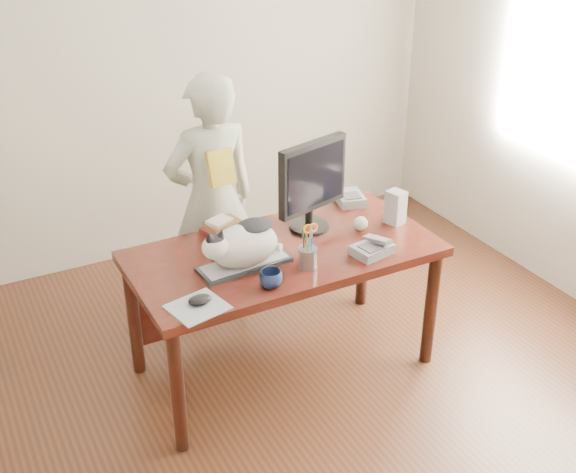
# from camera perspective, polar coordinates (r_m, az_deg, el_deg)

# --- Properties ---
(room) EXTENTS (4.50, 4.50, 4.50)m
(room) POSITION_cam_1_polar(r_m,az_deg,el_deg) (3.02, 4.90, 4.04)
(room) COLOR black
(room) RESTS_ON ground
(desk) EXTENTS (1.60, 0.80, 0.75)m
(desk) POSITION_cam_1_polar(r_m,az_deg,el_deg) (3.89, -0.89, -2.43)
(desk) COLOR black
(desk) RESTS_ON ground
(keyboard) EXTENTS (0.48, 0.21, 0.03)m
(keyboard) POSITION_cam_1_polar(r_m,az_deg,el_deg) (3.60, -3.45, -2.20)
(keyboard) COLOR black
(keyboard) RESTS_ON desk
(cat) EXTENTS (0.46, 0.26, 0.26)m
(cat) POSITION_cam_1_polar(r_m,az_deg,el_deg) (3.54, -3.70, -0.60)
(cat) COLOR silver
(cat) RESTS_ON keyboard
(monitor) EXTENTS (0.45, 0.27, 0.51)m
(monitor) POSITION_cam_1_polar(r_m,az_deg,el_deg) (3.84, 1.93, 4.39)
(monitor) COLOR black
(monitor) RESTS_ON desk
(pen_cup) EXTENTS (0.10, 0.10, 0.24)m
(pen_cup) POSITION_cam_1_polar(r_m,az_deg,el_deg) (3.57, 1.57, -1.50)
(pen_cup) COLOR gray
(pen_cup) RESTS_ON desk
(mousepad) EXTENTS (0.28, 0.27, 0.01)m
(mousepad) POSITION_cam_1_polar(r_m,az_deg,el_deg) (3.32, -7.15, -5.55)
(mousepad) COLOR #9EA2A9
(mousepad) RESTS_ON desk
(mouse) EXTENTS (0.12, 0.09, 0.04)m
(mouse) POSITION_cam_1_polar(r_m,az_deg,el_deg) (3.32, -6.98, -4.98)
(mouse) COLOR black
(mouse) RESTS_ON mousepad
(coffee_mug) EXTENTS (0.15, 0.15, 0.09)m
(coffee_mug) POSITION_cam_1_polar(r_m,az_deg,el_deg) (3.42, -1.36, -3.38)
(coffee_mug) COLOR #0C1633
(coffee_mug) RESTS_ON desk
(phone) EXTENTS (0.22, 0.19, 0.09)m
(phone) POSITION_cam_1_polar(r_m,az_deg,el_deg) (3.73, 6.70, -0.94)
(phone) COLOR slate
(phone) RESTS_ON desk
(speaker) EXTENTS (0.11, 0.12, 0.19)m
(speaker) POSITION_cam_1_polar(r_m,az_deg,el_deg) (4.03, 8.49, 2.30)
(speaker) COLOR #A5A5A7
(speaker) RESTS_ON desk
(baseball) EXTENTS (0.08, 0.08, 0.08)m
(baseball) POSITION_cam_1_polar(r_m,az_deg,el_deg) (3.95, 5.77, 1.04)
(baseball) COLOR white
(baseball) RESTS_ON desk
(book_stack) EXTENTS (0.23, 0.20, 0.07)m
(book_stack) POSITION_cam_1_polar(r_m,az_deg,el_deg) (3.94, -5.26, 0.83)
(book_stack) COLOR #4D1814
(book_stack) RESTS_ON desk
(calculator) EXTENTS (0.19, 0.23, 0.06)m
(calculator) POSITION_cam_1_polar(r_m,az_deg,el_deg) (4.27, 4.89, 3.04)
(calculator) COLOR slate
(calculator) RESTS_ON desk
(person) EXTENTS (0.58, 0.39, 1.54)m
(person) POSITION_cam_1_polar(r_m,az_deg,el_deg) (4.25, -6.05, 2.75)
(person) COLOR silver
(person) RESTS_ON ground
(held_book) EXTENTS (0.15, 0.09, 0.20)m
(held_book) POSITION_cam_1_polar(r_m,az_deg,el_deg) (3.99, -5.31, 5.45)
(held_book) COLOR yellow
(held_book) RESTS_ON person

